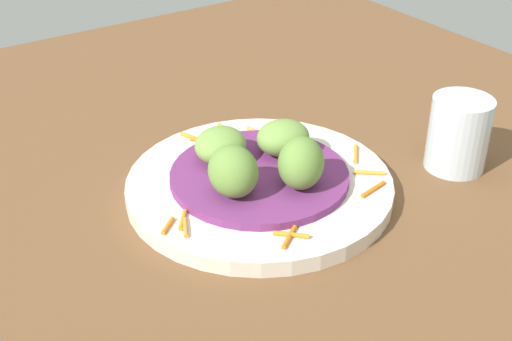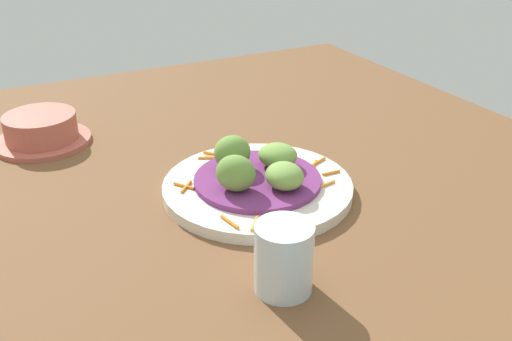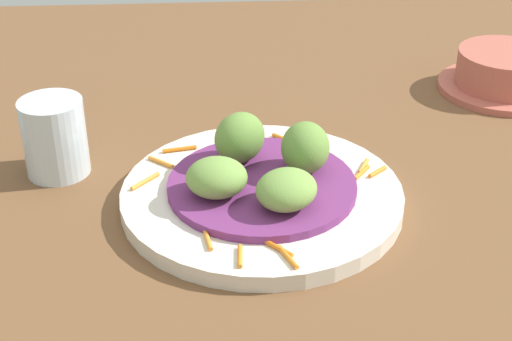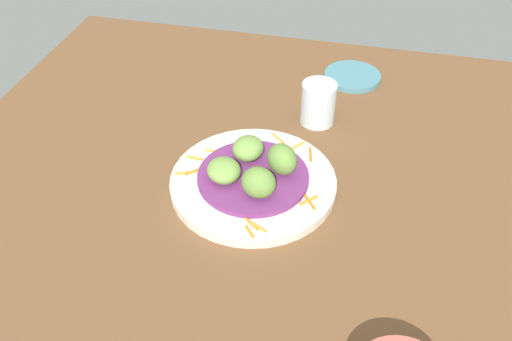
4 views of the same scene
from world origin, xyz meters
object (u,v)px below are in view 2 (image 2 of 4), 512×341
at_px(guac_scoop_center, 285,176).
at_px(water_glass, 284,258).
at_px(guac_scoop_left, 236,173).
at_px(guac_scoop_right, 278,155).
at_px(guac_scoop_back, 232,152).
at_px(main_plate, 258,188).
at_px(terracotta_bowl, 41,130).

relative_size(guac_scoop_center, water_glass, 0.71).
bearing_deg(guac_scoop_left, guac_scoop_right, -66.21).
bearing_deg(guac_scoop_center, guac_scoop_back, 23.79).
bearing_deg(guac_scoop_left, main_plate, -66.21).
xyz_separation_m(guac_scoop_center, terracotta_bowl, (0.34, 0.25, -0.02)).
relative_size(guac_scoop_back, water_glass, 0.67).
xyz_separation_m(main_plate, guac_scoop_left, (-0.02, 0.04, 0.04)).
distance_m(main_plate, guac_scoop_left, 0.06).
height_order(guac_scoop_center, guac_scoop_back, guac_scoop_back).
bearing_deg(guac_scoop_left, water_glass, 170.29).
height_order(main_plate, water_glass, water_glass).
distance_m(main_plate, terracotta_bowl, 0.38).
height_order(guac_scoop_right, terracotta_bowl, guac_scoop_right).
relative_size(guac_scoop_right, terracotta_bowl, 0.37).
height_order(guac_scoop_left, guac_scoop_center, guac_scoop_left).
bearing_deg(main_plate, guac_scoop_left, 113.79).
distance_m(guac_scoop_back, water_glass, 0.24).
xyz_separation_m(guac_scoop_center, guac_scoop_back, (0.08, 0.04, 0.01)).
relative_size(guac_scoop_left, guac_scoop_right, 0.94).
height_order(guac_scoop_back, water_glass, water_glass).
distance_m(main_plate, guac_scoop_right, 0.05).
bearing_deg(guac_scoop_right, guac_scoop_back, 68.79).
relative_size(guac_scoop_center, guac_scoop_right, 0.98).
xyz_separation_m(guac_scoop_left, guac_scoop_right, (0.04, -0.08, -0.01)).
bearing_deg(guac_scoop_right, guac_scoop_left, 113.79).
bearing_deg(water_glass, guac_scoop_center, -30.06).
xyz_separation_m(main_plate, guac_scoop_back, (0.04, 0.02, 0.04)).
height_order(main_plate, guac_scoop_left, guac_scoop_left).
height_order(guac_scoop_right, guac_scoop_back, guac_scoop_back).
bearing_deg(guac_scoop_center, terracotta_bowl, 35.87).
distance_m(main_plate, water_glass, 0.21).
bearing_deg(guac_scoop_center, water_glass, 149.94).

